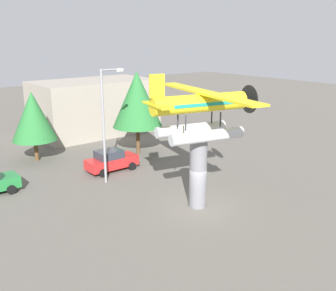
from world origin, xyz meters
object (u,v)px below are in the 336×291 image
streetlight_primary (105,119)px  tree_east (33,116)px  storefront_building (95,107)px  tree_center_back (137,99)px  display_pedestal (198,173)px  car_mid_red (111,160)px  floatplane_monument (201,111)px

streetlight_primary → tree_east: streetlight_primary is taller
storefront_building → tree_center_back: 10.18m
tree_center_back → tree_east: bearing=154.5°
display_pedestal → tree_center_back: (3.82, 12.10, 2.80)m
storefront_building → tree_center_back: (-1.04, -9.90, 2.13)m
display_pedestal → car_mid_red: size_ratio=1.08×
display_pedestal → tree_east: (-4.33, 15.98, 1.69)m
floatplane_monument → streetlight_primary: floatplane_monument is taller
floatplane_monument → tree_east: 16.77m
floatplane_monument → tree_east: size_ratio=1.71×
car_mid_red → tree_center_back: bearing=30.7°
floatplane_monument → tree_center_back: bearing=86.4°
car_mid_red → storefront_building: 13.90m
display_pedestal → tree_center_back: size_ratio=0.60×
storefront_building → tree_center_back: bearing=-96.0°
car_mid_red → streetlight_primary: streetlight_primary is taller
floatplane_monument → car_mid_red: 10.88m
car_mid_red → tree_east: size_ratio=0.69×
tree_east → tree_center_back: size_ratio=0.80×
floatplane_monument → car_mid_red: size_ratio=2.47×
streetlight_primary → storefront_building: streetlight_primary is taller
floatplane_monument → tree_center_back: size_ratio=1.37×
storefront_building → tree_east: size_ratio=2.14×
tree_east → tree_center_back: 9.10m
car_mid_red → streetlight_primary: bearing=-127.2°
storefront_building → tree_east: 11.03m
floatplane_monument → streetlight_primary: bearing=120.5°
floatplane_monument → storefront_building: 22.77m
tree_center_back → display_pedestal: bearing=-107.5°
display_pedestal → streetlight_primary: (-2.19, 7.45, 2.56)m
floatplane_monument → display_pedestal: bearing=180.0°
streetlight_primary → tree_east: size_ratio=1.38×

